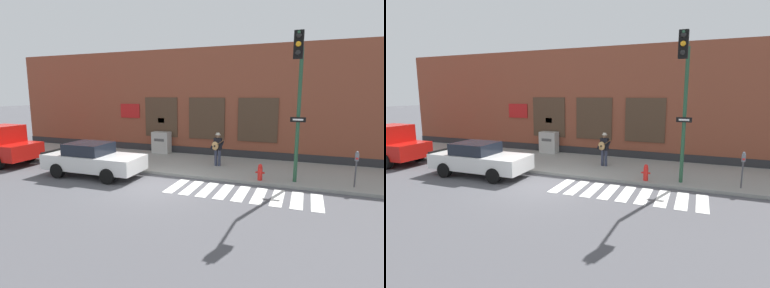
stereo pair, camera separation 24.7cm
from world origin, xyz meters
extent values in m
plane|color=#4C4C51|center=(0.00, 0.00, 0.00)|extent=(160.00, 160.00, 0.00)
cube|color=gray|center=(0.00, 4.01, 0.07)|extent=(28.00, 4.64, 0.13)
cube|color=brown|center=(0.00, 8.33, 3.19)|extent=(28.00, 4.00, 6.39)
cube|color=#28282B|center=(0.00, 6.31, 0.28)|extent=(28.00, 0.04, 0.55)
cube|color=#473323|center=(-2.98, 6.30, 2.31)|extent=(2.20, 0.06, 2.44)
cube|color=black|center=(-2.98, 6.29, 2.31)|extent=(2.08, 0.03, 2.32)
cube|color=#473323|center=(0.00, 6.30, 2.31)|extent=(2.20, 0.06, 2.44)
cube|color=black|center=(0.00, 6.29, 2.31)|extent=(2.08, 0.03, 2.32)
cube|color=#473323|center=(2.98, 6.30, 2.31)|extent=(2.20, 0.06, 2.44)
cube|color=black|center=(2.98, 6.29, 2.31)|extent=(2.08, 0.03, 2.32)
cube|color=red|center=(-5.22, 6.29, 2.66)|extent=(1.40, 0.04, 0.90)
cube|color=yellow|center=(-2.98, 6.28, 2.11)|extent=(0.44, 0.02, 0.30)
cube|color=silver|center=(0.67, 0.39, 0.01)|extent=(0.42, 1.90, 0.01)
cube|color=silver|center=(1.34, 0.39, 0.01)|extent=(0.42, 1.90, 0.01)
cube|color=silver|center=(2.01, 0.39, 0.01)|extent=(0.42, 1.90, 0.01)
cube|color=silver|center=(2.68, 0.39, 0.01)|extent=(0.42, 1.90, 0.01)
cube|color=silver|center=(3.35, 0.39, 0.01)|extent=(0.42, 1.90, 0.01)
cube|color=silver|center=(4.02, 0.39, 0.01)|extent=(0.42, 1.90, 0.01)
cube|color=silver|center=(4.69, 0.39, 0.01)|extent=(0.42, 1.90, 0.01)
cube|color=silver|center=(5.36, 0.39, 0.01)|extent=(0.42, 1.90, 0.01)
cube|color=silver|center=(6.03, 0.39, 0.01)|extent=(0.42, 1.90, 0.01)
cube|color=silver|center=(-3.52, 0.48, 0.67)|extent=(4.63, 1.92, 0.68)
cube|color=black|center=(-3.77, 0.48, 1.27)|extent=(1.87, 1.61, 0.52)
cube|color=black|center=(-5.77, 0.45, 1.05)|extent=(0.13, 1.69, 0.08)
cube|color=silver|center=(-1.27, 1.09, 0.74)|extent=(0.06, 0.24, 0.12)
cube|color=red|center=(-5.79, 1.02, 0.74)|extent=(0.06, 0.24, 0.12)
cube|color=silver|center=(-1.25, -0.05, 0.74)|extent=(0.06, 0.24, 0.12)
cube|color=red|center=(-5.77, -0.13, 0.74)|extent=(0.06, 0.24, 0.12)
cylinder|color=black|center=(-2.20, 1.38, 0.33)|extent=(0.66, 0.25, 0.66)
cylinder|color=black|center=(-2.17, -0.37, 0.33)|extent=(0.66, 0.25, 0.66)
cylinder|color=black|center=(-4.87, 1.34, 0.33)|extent=(0.66, 0.25, 0.66)
cylinder|color=black|center=(-4.83, -0.41, 0.33)|extent=(0.66, 0.25, 0.66)
cube|color=red|center=(-9.54, 0.54, 1.65)|extent=(1.65, 1.87, 0.90)
cube|color=black|center=(-9.54, 0.54, 1.79)|extent=(1.52, 1.75, 0.50)
cylinder|color=black|center=(-8.80, 1.50, 0.40)|extent=(0.80, 0.29, 0.80)
cylinder|color=#33384C|center=(1.49, 3.88, 0.54)|extent=(0.15, 0.15, 0.82)
cylinder|color=#33384C|center=(1.31, 3.88, 0.54)|extent=(0.15, 0.15, 0.82)
cube|color=black|center=(1.40, 3.89, 1.25)|extent=(0.40, 0.25, 0.61)
sphere|color=brown|center=(1.40, 3.89, 1.66)|extent=(0.22, 0.22, 0.22)
cylinder|color=beige|center=(1.40, 3.89, 1.72)|extent=(0.27, 0.28, 0.02)
cylinder|color=beige|center=(1.40, 3.89, 1.77)|extent=(0.18, 0.18, 0.09)
cylinder|color=black|center=(1.63, 3.77, 1.21)|extent=(0.13, 0.52, 0.39)
cylinder|color=black|center=(1.16, 3.81, 1.21)|extent=(0.13, 0.52, 0.39)
ellipsoid|color=tan|center=(1.31, 3.72, 1.17)|extent=(0.37, 0.15, 0.44)
cylinder|color=black|center=(1.30, 3.66, 1.17)|extent=(0.09, 0.02, 0.09)
cylinder|color=brown|center=(1.57, 3.68, 1.35)|extent=(0.47, 0.07, 0.34)
cylinder|color=#234C33|center=(5.19, 2.33, 2.85)|extent=(0.15, 0.15, 5.43)
cylinder|color=#234C33|center=(5.16, 1.10, 5.66)|extent=(0.16, 2.47, 0.09)
cube|color=black|center=(5.13, 0.11, 5.31)|extent=(0.31, 0.25, 0.88)
sphere|color=black|center=(5.13, -0.05, 5.57)|extent=(0.17, 0.17, 0.17)
sphere|color=orange|center=(5.13, -0.05, 5.31)|extent=(0.17, 0.17, 0.17)
sphere|color=black|center=(5.13, -0.05, 5.05)|extent=(0.17, 0.17, 0.17)
cube|color=black|center=(5.19, 2.22, 2.73)|extent=(0.60, 0.05, 0.20)
cube|color=white|center=(5.19, 2.20, 2.73)|extent=(0.40, 0.02, 0.07)
cylinder|color=#47474C|center=(7.42, 2.39, 0.66)|extent=(0.06, 0.06, 1.05)
cube|color=slate|center=(7.42, 2.39, 1.33)|extent=(0.13, 0.10, 0.30)
sphere|color=slate|center=(7.42, 2.39, 1.51)|extent=(0.11, 0.11, 0.11)
cube|color=red|center=(7.42, 2.33, 1.29)|extent=(0.09, 0.01, 0.07)
cube|color=#ADADA8|center=(-2.78, 5.88, 0.78)|extent=(1.09, 0.64, 1.31)
cube|color=#4C4C4C|center=(-2.78, 5.55, 0.98)|extent=(0.65, 0.02, 0.16)
cylinder|color=red|center=(3.80, 2.04, 0.41)|extent=(0.20, 0.20, 0.55)
sphere|color=red|center=(3.80, 2.04, 0.74)|extent=(0.18, 0.18, 0.18)
cylinder|color=red|center=(3.66, 2.04, 0.46)|extent=(0.10, 0.07, 0.07)
cylinder|color=red|center=(3.94, 2.04, 0.46)|extent=(0.10, 0.07, 0.07)
camera|label=1|loc=(5.51, -10.46, 3.75)|focal=28.00mm
camera|label=2|loc=(5.74, -10.37, 3.75)|focal=28.00mm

